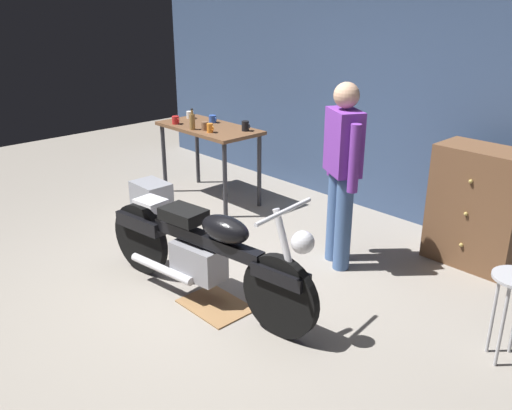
{
  "coord_description": "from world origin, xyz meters",
  "views": [
    {
      "loc": [
        3.2,
        -2.28,
        2.34
      ],
      "look_at": [
        0.02,
        0.7,
        0.65
      ],
      "focal_mm": 38.08,
      "sensor_mm": 36.0,
      "label": 1
    }
  ],
  "objects": [
    {
      "name": "bottle",
      "position": [
        -1.75,
        1.36,
        1.0
      ],
      "size": [
        0.06,
        0.06,
        0.24
      ],
      "color": "olive",
      "rests_on": "workbench"
    },
    {
      "name": "mug_blue_enamel",
      "position": [
        -1.87,
        1.76,
        0.94
      ],
      "size": [
        0.12,
        0.09,
        0.09
      ],
      "color": "#2D51AD",
      "rests_on": "workbench"
    },
    {
      "name": "back_wall",
      "position": [
        0.0,
        2.8,
        1.55
      ],
      "size": [
        8.0,
        0.12,
        3.1
      ],
      "primitive_type": "cube",
      "color": "#384C70",
      "rests_on": "ground_plane"
    },
    {
      "name": "workbench",
      "position": [
        -1.75,
        1.6,
        0.79
      ],
      "size": [
        1.3,
        0.64,
        0.9
      ],
      "color": "brown",
      "rests_on": "ground_plane"
    },
    {
      "name": "mug_brown_stoneware",
      "position": [
        -1.63,
        1.45,
        0.95
      ],
      "size": [
        0.11,
        0.08,
        0.1
      ],
      "color": "brown",
      "rests_on": "workbench"
    },
    {
      "name": "person_standing",
      "position": [
        0.41,
        1.37,
        0.93
      ],
      "size": [
        0.51,
        0.38,
        1.67
      ],
      "rotation": [
        0.0,
        0.0,
        2.62
      ],
      "color": "#436295",
      "rests_on": "ground_plane"
    },
    {
      "name": "wooden_dresser",
      "position": [
        1.25,
        2.3,
        0.55
      ],
      "size": [
        0.8,
        0.47,
        1.1
      ],
      "color": "brown",
      "rests_on": "ground_plane"
    },
    {
      "name": "mug_black_matte",
      "position": [
        -1.29,
        1.76,
        0.96
      ],
      "size": [
        0.12,
        0.08,
        0.11
      ],
      "color": "black",
      "rests_on": "workbench"
    },
    {
      "name": "motorcycle",
      "position": [
        0.09,
        0.07,
        0.45
      ],
      "size": [
        2.18,
        0.66,
        1.0
      ],
      "rotation": [
        0.0,
        0.0,
        0.13
      ],
      "color": "black",
      "rests_on": "ground_plane"
    },
    {
      "name": "ground_plane",
      "position": [
        0.0,
        0.0,
        0.0
      ],
      "size": [
        12.0,
        12.0,
        0.0
      ],
      "primitive_type": "plane",
      "color": "gray"
    },
    {
      "name": "mug_orange_travel",
      "position": [
        -1.5,
        1.42,
        0.95
      ],
      "size": [
        0.1,
        0.07,
        0.1
      ],
      "color": "orange",
      "rests_on": "workbench"
    },
    {
      "name": "mug_red_diner",
      "position": [
        -2.12,
        1.39,
        0.95
      ],
      "size": [
        0.12,
        0.08,
        0.09
      ],
      "color": "red",
      "rests_on": "workbench"
    },
    {
      "name": "mug_white_ceramic",
      "position": [
        -2.26,
        1.71,
        0.94
      ],
      "size": [
        0.12,
        0.09,
        0.09
      ],
      "color": "white",
      "rests_on": "workbench"
    },
    {
      "name": "storage_bin",
      "position": [
        -1.9,
        0.85,
        0.17
      ],
      "size": [
        0.44,
        0.32,
        0.34
      ],
      "primitive_type": "cube",
      "color": "gray",
      "rests_on": "ground_plane"
    },
    {
      "name": "drip_tray",
      "position": [
        0.22,
        0.07,
        0.01
      ],
      "size": [
        0.56,
        0.4,
        0.01
      ],
      "primitive_type": "cube",
      "color": "olive",
      "rests_on": "ground_plane"
    }
  ]
}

